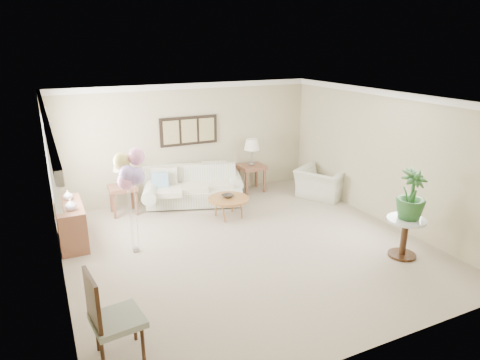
{
  "coord_description": "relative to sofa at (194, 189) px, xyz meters",
  "views": [
    {
      "loc": [
        -3.05,
        -6.12,
        3.45
      ],
      "look_at": [
        0.15,
        0.6,
        1.05
      ],
      "focal_mm": 32.0,
      "sensor_mm": 36.0,
      "label": 1
    }
  ],
  "objects": [
    {
      "name": "armchair",
      "position": [
        2.8,
        -0.9,
        0.01
      ],
      "size": [
        1.3,
        1.35,
        0.68
      ],
      "primitive_type": "imported",
      "rotation": [
        0.0,
        0.0,
        2.08
      ],
      "color": "silver",
      "rests_on": "ground"
    },
    {
      "name": "ground_plane",
      "position": [
        0.11,
        -2.46,
        -0.33
      ],
      "size": [
        6.0,
        6.0,
        0.0
      ],
      "primitive_type": "plane",
      "color": "tan"
    },
    {
      "name": "wall_art_triptych",
      "position": [
        0.11,
        0.51,
        1.22
      ],
      "size": [
        1.35,
        0.06,
        0.65
      ],
      "color": "black",
      "rests_on": "ground"
    },
    {
      "name": "side_table",
      "position": [
        2.33,
        -3.89,
        0.18
      ],
      "size": [
        0.63,
        0.63,
        0.68
      ],
      "color": "silver",
      "rests_on": "ground"
    },
    {
      "name": "coffee_table",
      "position": [
        0.37,
        -1.08,
        0.06
      ],
      "size": [
        0.84,
        0.84,
        0.42
      ],
      "color": "olive",
      "rests_on": "ground"
    },
    {
      "name": "balloon_cluster",
      "position": [
        -1.71,
        -1.8,
        1.14
      ],
      "size": [
        0.5,
        0.44,
        1.83
      ],
      "color": "gray",
      "rests_on": "ground"
    },
    {
      "name": "credenza",
      "position": [
        -2.65,
        -0.96,
        0.04
      ],
      "size": [
        0.46,
        1.2,
        0.74
      ],
      "color": "brown",
      "rests_on": "ground"
    },
    {
      "name": "vase_sage",
      "position": [
        -2.63,
        -0.69,
        0.5
      ],
      "size": [
        0.21,
        0.21,
        0.18
      ],
      "primitive_type": "imported",
      "rotation": [
        0.0,
        0.0,
        0.26
      ],
      "color": "silver",
      "rests_on": "credenza"
    },
    {
      "name": "vase_white",
      "position": [
        -2.63,
        -1.26,
        0.51
      ],
      "size": [
        0.25,
        0.25,
        0.2
      ],
      "primitive_type": "imported",
      "rotation": [
        0.0,
        0.0,
        0.39
      ],
      "color": "silver",
      "rests_on": "credenza"
    },
    {
      "name": "accent_chair",
      "position": [
        -2.52,
        -4.31,
        0.24
      ],
      "size": [
        0.6,
        0.6,
        1.11
      ],
      "color": "gray",
      "rests_on": "ground"
    },
    {
      "name": "sofa",
      "position": [
        0.0,
        0.0,
        0.0
      ],
      "size": [
        2.54,
        1.48,
        0.84
      ],
      "color": "silver",
      "rests_on": "ground"
    },
    {
      "name": "decor_bowl",
      "position": [
        0.36,
        -1.05,
        0.12
      ],
      "size": [
        0.3,
        0.3,
        0.06
      ],
      "primitive_type": "imported",
      "rotation": [
        0.0,
        0.0,
        0.31
      ],
      "color": "#2B241D",
      "rests_on": "coffee_table"
    },
    {
      "name": "end_table_left",
      "position": [
        -1.54,
        0.06,
        0.18
      ],
      "size": [
        0.56,
        0.51,
        0.61
      ],
      "color": "brown",
      "rests_on": "ground"
    },
    {
      "name": "room_shell",
      "position": [
        -0.0,
        -2.36,
        1.29
      ],
      "size": [
        6.04,
        6.04,
        2.6
      ],
      "color": "#C1B58C",
      "rests_on": "ground"
    },
    {
      "name": "lamp_left",
      "position": [
        -1.54,
        0.06,
        0.7
      ],
      "size": [
        0.32,
        0.32,
        0.56
      ],
      "color": "gray",
      "rests_on": "end_table_left"
    },
    {
      "name": "potted_plant",
      "position": [
        2.37,
        -3.89,
        0.77
      ],
      "size": [
        0.47,
        0.47,
        0.84
      ],
      "primitive_type": "imported",
      "rotation": [
        0.0,
        0.0,
        0.01
      ],
      "color": "#295021",
      "rests_on": "side_table"
    },
    {
      "name": "end_table_right",
      "position": [
        1.54,
        0.19,
        0.21
      ],
      "size": [
        0.59,
        0.54,
        0.65
      ],
      "color": "brown",
      "rests_on": "ground"
    },
    {
      "name": "lamp_right",
      "position": [
        1.54,
        0.19,
        0.8
      ],
      "size": [
        0.36,
        0.36,
        0.64
      ],
      "color": "gray",
      "rests_on": "end_table_right"
    }
  ]
}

